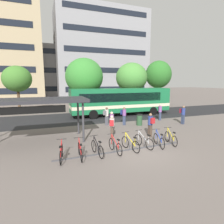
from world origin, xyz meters
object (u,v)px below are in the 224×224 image
Objects in this scene: parked_bicycle_black_2 at (97,148)px; parked_bicycle_blue_6 at (159,140)px; commuter_maroon_pack_1 at (112,120)px; commuter_navy_pack_6 at (124,115)px; parked_bicycle_yellow_4 at (130,144)px; commuter_red_pack_2 at (151,123)px; parked_bicycle_silver_5 at (144,141)px; parked_bicycle_red_1 at (80,151)px; commuter_maroon_pack_0 at (160,111)px; street_tree_3 at (158,75)px; commuter_maroon_pack_3 at (183,113)px; commuter_red_pack_5 at (112,125)px; parked_bicycle_red_0 at (61,153)px; parked_bicycle_red_3 at (115,146)px; parked_bicycle_yellow_7 at (171,138)px; trash_bin at (139,120)px; commuter_grey_pack_4 at (106,115)px; street_tree_0 at (84,77)px; street_tree_2 at (17,79)px; transit_shelter at (32,102)px; street_tree_1 at (131,78)px; city_bus at (122,100)px.

parked_bicycle_blue_6 is (3.98, 0.00, 0.00)m from parked_bicycle_black_2.
commuter_navy_pack_6 is at bearing 151.75° from commuter_maroon_pack_1.
parked_bicycle_yellow_4 is 0.97× the size of commuter_red_pack_2.
parked_bicycle_red_1 is at bearing 80.45° from parked_bicycle_silver_5.
street_tree_3 reaches higher than commuter_maroon_pack_0.
commuter_maroon_pack_3 is (9.71, 4.46, 0.63)m from parked_bicycle_black_2.
commuter_maroon_pack_0 is at bearing -23.00° from parked_bicycle_blue_6.
parked_bicycle_yellow_4 is 2.55m from commuter_red_pack_5.
commuter_maroon_pack_0 is 6.28m from commuter_red_pack_2.
commuter_maroon_pack_0 is at bearing -48.29° from parked_bicycle_red_0.
commuter_red_pack_5 is (-6.93, -4.20, -0.02)m from commuter_maroon_pack_0.
commuter_navy_pack_6 is (3.24, 6.06, 0.59)m from parked_bicycle_red_3.
parked_bicycle_yellow_7 is at bearing -79.63° from parked_bicycle_red_0.
commuter_red_pack_2 is (-0.35, 1.88, 0.62)m from parked_bicycle_yellow_7.
trash_bin is (7.52, 5.49, 0.13)m from parked_bicycle_red_0.
parked_bicycle_red_3 is at bearing 102.89° from parked_bicycle_yellow_7.
parked_bicycle_red_0 is 1.01× the size of parked_bicycle_yellow_7.
street_tree_0 is at bearing 66.97° from commuter_grey_pack_4.
street_tree_2 is at bearing 13.03° from parked_bicycle_yellow_4.
commuter_navy_pack_6 reaches higher than parked_bicycle_red_0.
parked_bicycle_yellow_4 is at bearing -32.46° from transit_shelter.
commuter_grey_pack_4 reaches higher than parked_bicycle_red_1.
commuter_maroon_pack_3 reaches higher than commuter_red_pack_5.
parked_bicycle_silver_5 is 0.25× the size of street_tree_1.
street_tree_0 is at bearing -11.17° from parked_bicycle_silver_5.
commuter_navy_pack_6 reaches higher than parked_bicycle_silver_5.
commuter_maroon_pack_0 reaches higher than commuter_navy_pack_6.
commuter_maroon_pack_1 is at bearing 39.12° from commuter_red_pack_2.
street_tree_3 is at bearing 151.20° from commuter_maroon_pack_1.
street_tree_1 is at bearing 93.06° from commuter_navy_pack_6.
commuter_navy_pack_6 is at bearing -39.90° from commuter_grey_pack_4.
commuter_maroon_pack_3 is at bearing -60.14° from city_bus.
street_tree_3 is (11.51, 11.55, 4.21)m from commuter_navy_pack_6.
street_tree_1 is (3.53, 4.55, 2.83)m from city_bus.
trash_bin is (2.62, 5.30, 0.13)m from parked_bicycle_silver_5.
street_tree_0 is (-2.40, 14.76, 4.25)m from parked_bicycle_yellow_7.
commuter_maroon_pack_0 is 10.86m from street_tree_0.
commuter_grey_pack_4 is at bearing -18.44° from parked_bicycle_yellow_4.
parked_bicycle_yellow_4 and parked_bicycle_yellow_7 have the same top height.
street_tree_0 reaches higher than transit_shelter.
street_tree_3 is (10.87, 17.53, 4.80)m from parked_bicycle_yellow_7.
parked_bicycle_black_2 is at bearing 105.30° from commuter_red_pack_2.
street_tree_2 is (-7.29, 13.55, 3.36)m from commuter_red_pack_5.
city_bus is at bearing -126.48° from commuter_maroon_pack_0.
street_tree_1 reaches higher than commuter_maroon_pack_0.
trash_bin is at bearing 4.39° from parked_bicycle_yellow_7.
parked_bicycle_blue_6 is at bearing 106.40° from parked_bicycle_yellow_7.
commuter_navy_pack_6 reaches higher than trash_bin.
parked_bicycle_black_2 is 24.15m from street_tree_3.
commuter_maroon_pack_0 is 2.45m from commuter_maroon_pack_3.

